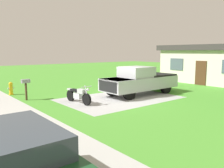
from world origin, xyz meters
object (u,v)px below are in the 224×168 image
at_px(motorcycle, 78,95).
at_px(fire_hydrant, 11,88).
at_px(parked_hatchback, 15,157).
at_px(neighbor_house, 216,63).
at_px(mailbox, 26,84).
at_px(pickup_truck, 141,80).

xyz_separation_m(motorcycle, fire_hydrant, (-5.09, -2.21, -0.05)).
xyz_separation_m(parked_hatchback, neighbor_house, (-6.06, 19.82, 1.06)).
distance_m(mailbox, neighbor_house, 16.81).
relative_size(motorcycle, pickup_truck, 0.39).
relative_size(pickup_truck, mailbox, 4.47).
bearing_deg(mailbox, fire_hydrant, -175.01).
xyz_separation_m(pickup_truck, fire_hydrant, (-5.35, -6.94, -0.53)).
bearing_deg(parked_hatchback, pickup_truck, 121.58).
xyz_separation_m(fire_hydrant, neighbor_house, (5.46, 16.72, 1.36)).
bearing_deg(pickup_truck, fire_hydrant, -127.60).
relative_size(motorcycle, fire_hydrant, 2.54).
bearing_deg(fire_hydrant, pickup_truck, 52.40).
distance_m(parked_hatchback, mailbox, 9.69).
bearing_deg(pickup_truck, motorcycle, -93.12).
distance_m(pickup_truck, fire_hydrant, 8.78).
bearing_deg(mailbox, parked_hatchback, -19.92).
bearing_deg(pickup_truck, neighbor_house, 89.35).
xyz_separation_m(pickup_truck, mailbox, (-2.94, -6.73, 0.03)).
relative_size(fire_hydrant, parked_hatchback, 0.19).
xyz_separation_m(pickup_truck, parked_hatchback, (6.17, -10.03, -0.23)).
bearing_deg(motorcycle, parked_hatchback, -39.55).
height_order(pickup_truck, mailbox, pickup_truck).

